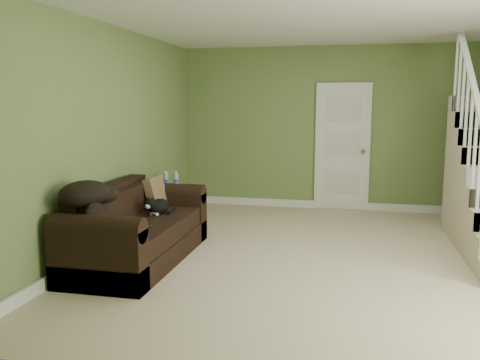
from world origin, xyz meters
The scene contains 14 objects.
floor centered at (0.00, 0.00, 0.00)m, with size 5.00×5.50×0.01m, color #C6B38F.
ceiling centered at (0.00, 0.00, 2.60)m, with size 5.00×5.50×0.01m, color white.
wall_back centered at (0.00, 2.75, 1.30)m, with size 5.00×0.04×2.60m, color olive.
wall_front centered at (0.00, -2.75, 1.30)m, with size 5.00×0.04×2.60m, color olive.
wall_left centered at (-2.50, 0.00, 1.30)m, with size 0.04×5.50×2.60m, color olive.
baseboard_back centered at (0.00, 2.72, 0.06)m, with size 5.00×0.04×0.12m, color white.
baseboard_left centered at (-2.47, 0.00, 0.06)m, with size 0.04×5.50×0.12m, color white.
door centered at (0.10, 2.71, 1.01)m, with size 0.86×0.12×2.02m.
sofa centered at (-2.02, -0.52, 0.32)m, with size 0.91×2.10×0.83m.
side_table centered at (-2.18, 1.08, 0.28)m, with size 0.56×0.56×0.77m.
cat centered at (-1.88, -0.20, 0.54)m, with size 0.25×0.50×0.24m.
banana centered at (-1.73, -0.97, 0.48)m, with size 0.06×0.20×0.06m, color yellow.
throw_pillow centered at (-2.04, 0.14, 0.63)m, with size 0.10×0.39×0.39m, color #513920.
throw_blanket centered at (-2.21, -1.21, 0.86)m, with size 0.44×0.58×0.24m, color black.
Camera 1 is at (0.27, -5.52, 1.72)m, focal length 38.00 mm.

